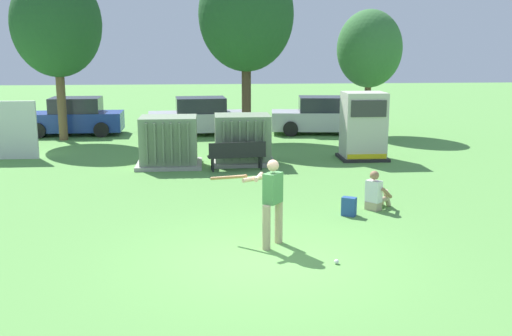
{
  "coord_description": "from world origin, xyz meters",
  "views": [
    {
      "loc": [
        -1.11,
        -10.58,
        3.95
      ],
      "look_at": [
        0.06,
        3.5,
        1.0
      ],
      "focal_mm": 42.31,
      "sensor_mm": 36.0,
      "label": 1
    }
  ],
  "objects_px": {
    "parked_car_left_of_center": "(198,117)",
    "generator_enclosure": "(363,126)",
    "transformer_west": "(169,142)",
    "parked_car_leftmost": "(74,117)",
    "transformer_mid_west": "(242,140)",
    "sports_ball": "(337,262)",
    "parked_car_right_of_center": "(320,116)",
    "park_bench": "(237,154)",
    "backpack": "(349,207)",
    "batter": "(270,198)",
    "seated_spectator": "(376,194)"
  },
  "relations": [
    {
      "from": "seated_spectator",
      "to": "park_bench",
      "type": "bearing_deg",
      "value": 123.32
    },
    {
      "from": "generator_enclosure",
      "to": "batter",
      "type": "xyz_separation_m",
      "value": [
        -4.13,
        -8.74,
        -0.16
      ]
    },
    {
      "from": "backpack",
      "to": "parked_car_right_of_center",
      "type": "distance_m",
      "value": 12.93
    },
    {
      "from": "parked_car_right_of_center",
      "to": "backpack",
      "type": "bearing_deg",
      "value": -97.77
    },
    {
      "from": "generator_enclosure",
      "to": "batter",
      "type": "distance_m",
      "value": 9.67
    },
    {
      "from": "parked_car_left_of_center",
      "to": "generator_enclosure",
      "type": "bearing_deg",
      "value": -47.06
    },
    {
      "from": "transformer_west",
      "to": "parked_car_right_of_center",
      "type": "relative_size",
      "value": 0.48
    },
    {
      "from": "sports_ball",
      "to": "seated_spectator",
      "type": "bearing_deg",
      "value": 64.17
    },
    {
      "from": "generator_enclosure",
      "to": "park_bench",
      "type": "xyz_separation_m",
      "value": [
        -4.41,
        -1.57,
        -0.6
      ]
    },
    {
      "from": "batter",
      "to": "parked_car_leftmost",
      "type": "bearing_deg",
      "value": 114.44
    },
    {
      "from": "park_bench",
      "to": "sports_ball",
      "type": "bearing_deg",
      "value": -80.58
    },
    {
      "from": "sports_ball",
      "to": "backpack",
      "type": "distance_m",
      "value": 3.21
    },
    {
      "from": "sports_ball",
      "to": "seated_spectator",
      "type": "distance_m",
      "value": 3.98
    },
    {
      "from": "batter",
      "to": "parked_car_leftmost",
      "type": "distance_m",
      "value": 16.77
    },
    {
      "from": "parked_car_leftmost",
      "to": "parked_car_right_of_center",
      "type": "xyz_separation_m",
      "value": [
        10.74,
        -0.52,
        0.0
      ]
    },
    {
      "from": "sports_ball",
      "to": "parked_car_right_of_center",
      "type": "distance_m",
      "value": 16.11
    },
    {
      "from": "batter",
      "to": "seated_spectator",
      "type": "relative_size",
      "value": 1.81
    },
    {
      "from": "sports_ball",
      "to": "parked_car_left_of_center",
      "type": "xyz_separation_m",
      "value": [
        -2.65,
        15.98,
        0.71
      ]
    },
    {
      "from": "transformer_mid_west",
      "to": "parked_car_leftmost",
      "type": "distance_m",
      "value": 9.77
    },
    {
      "from": "transformer_mid_west",
      "to": "park_bench",
      "type": "bearing_deg",
      "value": -101.57
    },
    {
      "from": "transformer_west",
      "to": "parked_car_leftmost",
      "type": "xyz_separation_m",
      "value": [
        -4.5,
        7.21,
        -0.04
      ]
    },
    {
      "from": "batter",
      "to": "seated_spectator",
      "type": "xyz_separation_m",
      "value": [
        2.82,
        2.45,
        -0.6
      ]
    },
    {
      "from": "parked_car_left_of_center",
      "to": "parked_car_right_of_center",
      "type": "distance_m",
      "value": 5.36
    },
    {
      "from": "transformer_mid_west",
      "to": "seated_spectator",
      "type": "bearing_deg",
      "value": -64.11
    },
    {
      "from": "backpack",
      "to": "parked_car_leftmost",
      "type": "xyz_separation_m",
      "value": [
        -8.99,
        13.32,
        0.54
      ]
    },
    {
      "from": "park_bench",
      "to": "backpack",
      "type": "relative_size",
      "value": 4.17
    },
    {
      "from": "transformer_west",
      "to": "batter",
      "type": "bearing_deg",
      "value": -73.17
    },
    {
      "from": "seated_spectator",
      "to": "backpack",
      "type": "height_order",
      "value": "seated_spectator"
    },
    {
      "from": "generator_enclosure",
      "to": "sports_ball",
      "type": "height_order",
      "value": "generator_enclosure"
    },
    {
      "from": "transformer_west",
      "to": "parked_car_left_of_center",
      "type": "distance_m",
      "value": 6.86
    },
    {
      "from": "transformer_west",
      "to": "backpack",
      "type": "relative_size",
      "value": 4.77
    },
    {
      "from": "transformer_west",
      "to": "generator_enclosure",
      "type": "height_order",
      "value": "generator_enclosure"
    },
    {
      "from": "sports_ball",
      "to": "seated_spectator",
      "type": "xyz_separation_m",
      "value": [
        1.73,
        3.57,
        0.33
      ]
    },
    {
      "from": "park_bench",
      "to": "sports_ball",
      "type": "height_order",
      "value": "park_bench"
    },
    {
      "from": "transformer_west",
      "to": "transformer_mid_west",
      "type": "height_order",
      "value": "same"
    },
    {
      "from": "sports_ball",
      "to": "seated_spectator",
      "type": "height_order",
      "value": "seated_spectator"
    },
    {
      "from": "parked_car_left_of_center",
      "to": "backpack",
      "type": "bearing_deg",
      "value": -74.39
    },
    {
      "from": "parked_car_right_of_center",
      "to": "batter",
      "type": "bearing_deg",
      "value": -104.44
    },
    {
      "from": "seated_spectator",
      "to": "parked_car_left_of_center",
      "type": "bearing_deg",
      "value": 109.45
    },
    {
      "from": "batter",
      "to": "sports_ball",
      "type": "distance_m",
      "value": 1.82
    },
    {
      "from": "parked_car_left_of_center",
      "to": "sports_ball",
      "type": "bearing_deg",
      "value": -80.57
    },
    {
      "from": "park_bench",
      "to": "transformer_west",
      "type": "bearing_deg",
      "value": 157.75
    },
    {
      "from": "sports_ball",
      "to": "parked_car_leftmost",
      "type": "distance_m",
      "value": 18.26
    },
    {
      "from": "transformer_west",
      "to": "sports_ball",
      "type": "xyz_separation_m",
      "value": [
        3.53,
        -9.17,
        -0.74
      ]
    },
    {
      "from": "parked_car_left_of_center",
      "to": "park_bench",
      "type": "bearing_deg",
      "value": -80.56
    },
    {
      "from": "parked_car_left_of_center",
      "to": "parked_car_right_of_center",
      "type": "xyz_separation_m",
      "value": [
        5.35,
        -0.11,
        0.0
      ]
    },
    {
      "from": "transformer_west",
      "to": "transformer_mid_west",
      "type": "bearing_deg",
      "value": 6.99
    },
    {
      "from": "park_bench",
      "to": "generator_enclosure",
      "type": "bearing_deg",
      "value": 19.6
    },
    {
      "from": "park_bench",
      "to": "batter",
      "type": "height_order",
      "value": "batter"
    },
    {
      "from": "transformer_west",
      "to": "batter",
      "type": "relative_size",
      "value": 1.21
    }
  ]
}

